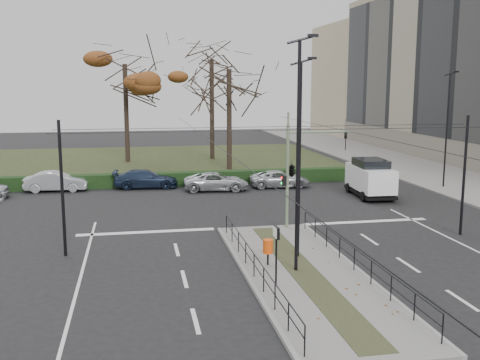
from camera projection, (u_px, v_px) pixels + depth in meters
The scene contains 21 objects.
ground at pixel (287, 257), 24.65m from camera, with size 140.00×140.00×0.00m, color black.
median_island at pixel (304, 274), 22.22m from camera, with size 4.40×15.00×0.14m, color #64615F.
sidewalk_east at pixel (418, 170), 49.24m from camera, with size 8.00×90.00×0.14m, color #64615F.
park at pixel (140, 162), 54.55m from camera, with size 38.00×26.00×0.10m, color #242E17.
hedge at pixel (142, 180), 41.49m from camera, with size 38.00×1.00×1.00m, color black.
median_railing at pixel (305, 253), 21.97m from camera, with size 4.14×13.24×0.92m.
catenary at pixel (279, 174), 25.64m from camera, with size 20.00×34.00×6.00m.
traffic_light at pixel (293, 168), 28.74m from camera, with size 3.64×2.08×5.35m.
litter_bin at pixel (268, 247), 23.02m from camera, with size 0.42×0.42×1.07m.
info_panel at pixel (276, 239), 20.65m from camera, with size 0.13×0.57×2.20m.
streetlamp_median_near at pixel (298, 154), 21.67m from camera, with size 0.77×0.16×9.21m.
streetlamp_median_far at pixel (300, 158), 23.56m from camera, with size 0.71×0.14×8.46m.
streetlamp_sidewalk at pixel (447, 129), 40.15m from camera, with size 0.69×0.14×8.28m.
parked_car_second at pixel (56, 181), 39.68m from camera, with size 1.50×4.30×1.42m, color #B1B4B9.
parked_car_third at pixel (146, 179), 40.93m from camera, with size 1.89×4.65×1.35m, color #1B273F.
parked_car_fourth at pixel (216, 182), 39.99m from camera, with size 2.13×4.61×1.28m, color #B1B4B9.
white_van at pixel (370, 177), 37.74m from camera, with size 2.45×4.96×2.55m.
rust_tree at pixel (125, 64), 52.71m from camera, with size 9.24×9.24×12.19m.
bare_tree_center at pixel (212, 67), 54.87m from camera, with size 6.81×6.81×13.03m.
bare_tree_near at pixel (229, 76), 48.13m from camera, with size 8.11×8.11×11.54m.
parked_car_fifth at pixel (280, 179), 41.30m from camera, with size 2.02×4.38×1.22m, color #B1B4B9.
Camera 1 is at (-6.44, -22.93, 7.49)m, focal length 42.00 mm.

